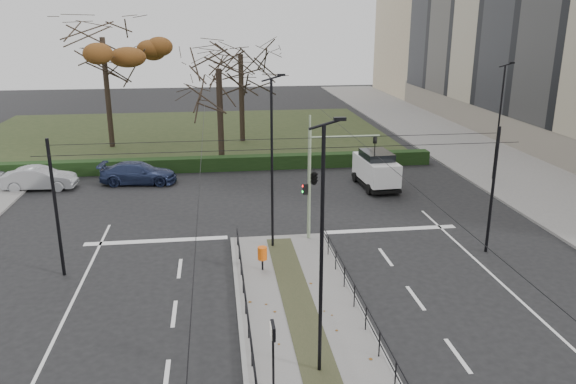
% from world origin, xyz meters
% --- Properties ---
extents(ground, '(140.00, 140.00, 0.00)m').
position_xyz_m(ground, '(0.00, 0.00, 0.00)').
color(ground, black).
rests_on(ground, ground).
extents(median_island, '(4.40, 15.00, 0.14)m').
position_xyz_m(median_island, '(0.00, -2.50, 0.07)').
color(median_island, slate).
rests_on(median_island, ground).
extents(sidewalk_east, '(8.00, 90.00, 0.14)m').
position_xyz_m(sidewalk_east, '(18.00, 22.00, 0.07)').
color(sidewalk_east, slate).
rests_on(sidewalk_east, ground).
extents(park, '(38.00, 26.00, 0.10)m').
position_xyz_m(park, '(-6.00, 32.00, 0.05)').
color(park, '#263219').
rests_on(park, ground).
extents(hedge, '(38.00, 1.00, 1.00)m').
position_xyz_m(hedge, '(-6.00, 18.60, 0.50)').
color(hedge, black).
rests_on(hedge, ground).
extents(median_railing, '(4.14, 13.24, 0.92)m').
position_xyz_m(median_railing, '(0.00, -2.60, 0.98)').
color(median_railing, black).
rests_on(median_railing, median_island).
extents(catenary, '(20.00, 34.00, 6.00)m').
position_xyz_m(catenary, '(0.00, 1.62, 3.42)').
color(catenary, black).
rests_on(catenary, ground).
extents(traffic_light, '(3.73, 2.14, 5.49)m').
position_xyz_m(traffic_light, '(1.82, 4.50, 3.34)').
color(traffic_light, gray).
rests_on(traffic_light, median_island).
extents(litter_bin, '(0.41, 0.41, 1.05)m').
position_xyz_m(litter_bin, '(-1.10, 1.10, 0.89)').
color(litter_bin, black).
rests_on(litter_bin, median_island).
extents(info_panel, '(0.12, 0.56, 2.15)m').
position_xyz_m(info_panel, '(-1.51, -7.09, 1.83)').
color(info_panel, black).
rests_on(info_panel, median_island).
extents(streetlamp_median_near, '(0.66, 0.13, 7.90)m').
position_xyz_m(streetlamp_median_near, '(0.03, -6.37, 4.16)').
color(streetlamp_median_near, black).
rests_on(streetlamp_median_near, median_island).
extents(streetlamp_median_far, '(0.68, 0.14, 8.11)m').
position_xyz_m(streetlamp_median_far, '(-0.36, 3.69, 4.27)').
color(streetlamp_median_far, black).
rests_on(streetlamp_median_far, median_island).
extents(streetlamp_sidewalk, '(0.65, 0.13, 7.74)m').
position_xyz_m(streetlamp_sidewalk, '(15.70, 13.40, 4.08)').
color(streetlamp_sidewalk, black).
rests_on(streetlamp_sidewalk, sidewalk_east).
extents(parked_car_second, '(4.54, 1.68, 1.48)m').
position_xyz_m(parked_car_second, '(-14.20, 15.31, 0.74)').
color(parked_car_second, '#9B9EA2').
rests_on(parked_car_second, ground).
extents(parked_car_third, '(5.17, 2.51, 1.45)m').
position_xyz_m(parked_car_third, '(-8.07, 15.87, 0.72)').
color(parked_car_third, '#212B4D').
rests_on(parked_car_third, ground).
extents(white_van, '(2.26, 4.55, 2.39)m').
position_xyz_m(white_van, '(7.35, 12.98, 1.24)').
color(white_van, white).
rests_on(white_van, ground).
extents(rust_tree, '(9.38, 9.38, 11.83)m').
position_xyz_m(rust_tree, '(-11.63, 27.26, 9.09)').
color(rust_tree, black).
rests_on(rust_tree, park).
extents(bare_tree_center, '(7.73, 7.73, 10.00)m').
position_xyz_m(bare_tree_center, '(-0.49, 28.18, 7.08)').
color(bare_tree_center, black).
rests_on(bare_tree_center, park).
extents(bare_tree_near, '(6.02, 6.02, 9.31)m').
position_xyz_m(bare_tree_near, '(-2.48, 20.18, 6.59)').
color(bare_tree_near, black).
rests_on(bare_tree_near, park).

